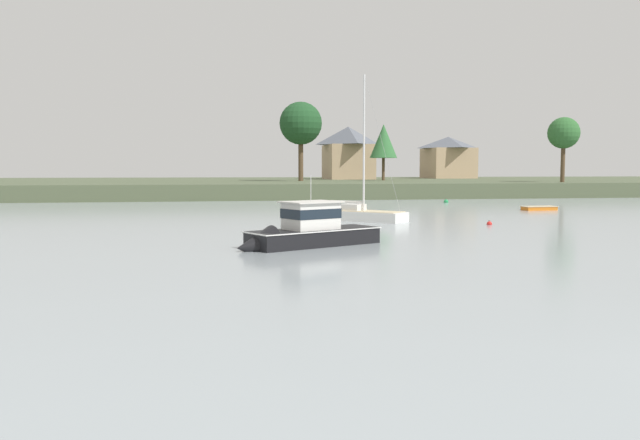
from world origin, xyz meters
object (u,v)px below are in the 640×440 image
(dinghy_orange, at_px, (539,209))
(mooring_buoy_red, at_px, (489,224))
(sailboat_white, at_px, (356,217))
(mooring_buoy_green, at_px, (446,202))
(cruiser_black, at_px, (302,236))

(dinghy_orange, xyz_separation_m, mooring_buoy_red, (-10.19, -12.51, -0.06))
(sailboat_white, distance_m, mooring_buoy_red, 8.80)
(mooring_buoy_red, distance_m, mooring_buoy_green, 26.24)
(cruiser_black, relative_size, mooring_buoy_red, 19.26)
(cruiser_black, height_order, mooring_buoy_red, cruiser_black)
(mooring_buoy_red, bearing_deg, cruiser_black, -145.29)
(dinghy_orange, bearing_deg, mooring_buoy_green, 104.71)
(cruiser_black, distance_m, dinghy_orange, 31.83)
(cruiser_black, distance_m, mooring_buoy_red, 16.02)
(mooring_buoy_green, bearing_deg, dinghy_orange, -75.29)
(dinghy_orange, distance_m, sailboat_white, 19.32)
(cruiser_black, xyz_separation_m, sailboat_white, (5.69, 13.78, -0.26))
(mooring_buoy_red, relative_size, mooring_buoy_green, 0.71)
(dinghy_orange, bearing_deg, sailboat_white, -156.03)
(cruiser_black, xyz_separation_m, mooring_buoy_green, (19.98, 34.46, -0.39))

